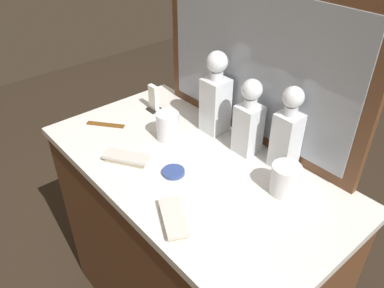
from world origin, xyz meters
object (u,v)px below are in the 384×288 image
crystal_decanter_right (215,101)px  silver_brush_right (127,158)px  crystal_decanter_front (287,136)px  silver_brush_rear (173,218)px  crystal_decanter_left (248,124)px  crystal_tumbler_far_right (168,127)px  crystal_tumbler_center (285,180)px  napkin_holder (154,100)px  porcelain_dish (173,172)px  tortoiseshell_comb (106,125)px

crystal_decanter_right → silver_brush_right: (-0.05, -0.36, -0.11)m
crystal_decanter_front → silver_brush_rear: crystal_decanter_front is taller
crystal_decanter_left → crystal_tumbler_far_right: crystal_decanter_left is taller
crystal_decanter_left → crystal_tumbler_center: 0.24m
silver_brush_rear → napkin_holder: (-0.54, 0.33, 0.03)m
crystal_decanter_right → silver_brush_right: size_ratio=1.92×
crystal_tumbler_center → porcelain_dish: size_ratio=1.30×
crystal_tumbler_far_right → tortoiseshell_comb: crystal_tumbler_far_right is taller
crystal_decanter_right → napkin_holder: 0.29m
silver_brush_right → silver_brush_rear: bearing=-9.3°
crystal_tumbler_center → silver_brush_rear: crystal_tumbler_center is taller
crystal_decanter_front → crystal_tumbler_center: (0.08, -0.10, -0.07)m
crystal_decanter_front → silver_brush_right: size_ratio=1.77×
crystal_decanter_right → napkin_holder: (-0.27, -0.08, -0.08)m
crystal_decanter_right → silver_brush_right: crystal_decanter_right is taller
crystal_decanter_front → crystal_decanter_left: 0.14m
crystal_decanter_left → tortoiseshell_comb: 0.56m
silver_brush_right → tortoiseshell_comb: (-0.25, 0.06, -0.01)m
crystal_decanter_left → crystal_tumbler_far_right: (-0.24, -0.16, -0.06)m
crystal_decanter_left → silver_brush_rear: bearing=-75.8°
silver_brush_rear → crystal_tumbler_center: bearing=70.4°
napkin_holder → crystal_decanter_left: bearing=9.7°
crystal_decanter_front → crystal_tumbler_far_right: 0.42m
crystal_tumbler_far_right → silver_brush_right: size_ratio=0.64×
crystal_decanter_front → porcelain_dish: bearing=-123.5°
crystal_decanter_left → silver_brush_rear: 0.43m
silver_brush_right → napkin_holder: (-0.22, 0.28, 0.03)m
napkin_holder → crystal_decanter_right: bearing=17.1°
crystal_decanter_front → crystal_tumbler_center: size_ratio=3.00×
crystal_decanter_right → crystal_decanter_front: size_ratio=1.08×
crystal_decanter_right → napkin_holder: bearing=-162.9°
crystal_tumbler_center → porcelain_dish: 0.35m
crystal_decanter_left → napkin_holder: size_ratio=2.46×
crystal_decanter_right → crystal_decanter_front: crystal_decanter_right is taller
crystal_decanter_front → silver_brush_right: crystal_decanter_front is taller
porcelain_dish → napkin_holder: (-0.38, 0.20, 0.04)m
crystal_tumbler_far_right → porcelain_dish: crystal_tumbler_far_right is taller
silver_brush_rear → napkin_holder: 0.63m
crystal_tumbler_far_right → porcelain_dish: (0.18, -0.11, -0.04)m
crystal_decanter_front → napkin_holder: bearing=-169.7°
crystal_decanter_right → silver_brush_rear: crystal_decanter_right is taller
crystal_decanter_right → silver_brush_rear: 0.51m
silver_brush_rear → crystal_decanter_left: bearing=104.2°
crystal_decanter_left → porcelain_dish: crystal_decanter_left is taller
crystal_decanter_front → crystal_tumbler_center: bearing=-50.1°
crystal_decanter_front → crystal_tumbler_far_right: (-0.37, -0.19, -0.07)m
crystal_decanter_right → crystal_tumbler_far_right: crystal_decanter_right is taller
crystal_tumbler_far_right → silver_brush_rear: (0.34, -0.24, -0.03)m
silver_brush_right → porcelain_dish: 0.17m
crystal_decanter_front → porcelain_dish: size_ratio=3.91×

